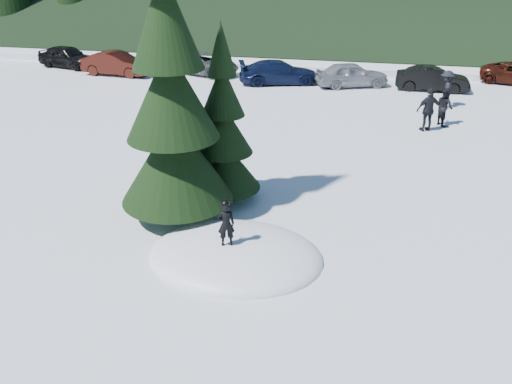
% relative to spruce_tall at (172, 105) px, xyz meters
% --- Properties ---
extents(ground, '(200.00, 200.00, 0.00)m').
position_rel_spruce_tall_xyz_m(ground, '(2.20, -1.80, -3.32)').
color(ground, white).
rests_on(ground, ground).
extents(snow_mound, '(4.48, 3.52, 0.96)m').
position_rel_spruce_tall_xyz_m(snow_mound, '(2.20, -1.80, -3.32)').
color(snow_mound, white).
rests_on(snow_mound, ground).
extents(spruce_tall, '(3.20, 3.20, 8.60)m').
position_rel_spruce_tall_xyz_m(spruce_tall, '(0.00, 0.00, 0.00)').
color(spruce_tall, black).
rests_on(spruce_tall, ground).
extents(spruce_short, '(2.20, 2.20, 5.37)m').
position_rel_spruce_tall_xyz_m(spruce_short, '(1.00, 1.40, -1.22)').
color(spruce_short, black).
rests_on(spruce_short, ground).
extents(child_skier, '(0.49, 0.40, 1.15)m').
position_rel_spruce_tall_xyz_m(child_skier, '(2.04, -2.04, -2.26)').
color(child_skier, black).
rests_on(child_skier, snow_mound).
extents(adult_0, '(0.93, 1.01, 1.68)m').
position_rel_spruce_tall_xyz_m(adult_0, '(8.44, 10.83, -2.48)').
color(adult_0, black).
rests_on(adult_0, ground).
extents(adult_1, '(1.20, 0.88, 1.89)m').
position_rel_spruce_tall_xyz_m(adult_1, '(7.66, 9.82, -2.38)').
color(adult_1, black).
rests_on(adult_1, ground).
extents(adult_2, '(0.89, 1.29, 1.83)m').
position_rel_spruce_tall_xyz_m(adult_2, '(8.82, 13.99, -2.41)').
color(adult_2, black).
rests_on(adult_2, ground).
extents(car_0, '(4.58, 2.68, 1.46)m').
position_rel_spruce_tall_xyz_m(car_0, '(-15.09, 18.57, -2.59)').
color(car_0, black).
rests_on(car_0, ground).
extents(car_1, '(4.53, 1.84, 1.46)m').
position_rel_spruce_tall_xyz_m(car_1, '(-10.69, 17.10, -2.59)').
color(car_1, '#330F09').
rests_on(car_1, ground).
extents(car_2, '(5.20, 3.67, 1.32)m').
position_rel_spruce_tall_xyz_m(car_2, '(-5.43, 18.61, -2.66)').
color(car_2, '#474B4E').
rests_on(car_2, ground).
extents(car_3, '(5.05, 3.27, 1.36)m').
position_rel_spruce_tall_xyz_m(car_3, '(-0.24, 17.09, -2.64)').
color(car_3, black).
rests_on(car_3, ground).
extents(car_4, '(4.45, 3.09, 1.41)m').
position_rel_spruce_tall_xyz_m(car_4, '(4.01, 17.31, -2.62)').
color(car_4, gray).
rests_on(car_4, ground).
extents(car_5, '(4.04, 1.52, 1.32)m').
position_rel_spruce_tall_xyz_m(car_5, '(8.49, 17.40, -2.66)').
color(car_5, black).
rests_on(car_5, ground).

